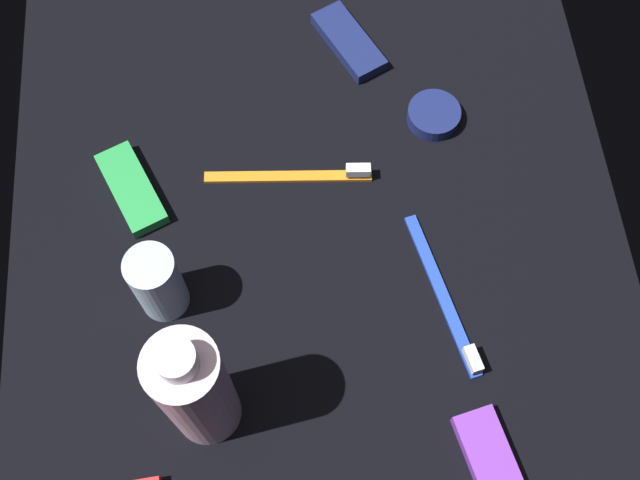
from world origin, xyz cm
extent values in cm
cube|color=black|center=(0.00, 0.00, -0.60)|extent=(84.00, 64.00, 1.20)
cylinder|color=silver|center=(15.45, -12.07, 8.78)|extent=(6.21, 6.21, 17.55)
cylinder|color=silver|center=(15.45, -12.07, 18.65)|extent=(3.20, 3.20, 2.20)
cylinder|color=silver|center=(3.72, -15.94, 4.67)|extent=(4.78, 4.78, 9.34)
cube|color=blue|center=(5.84, 11.78, 0.45)|extent=(17.81, 5.19, 0.90)
cube|color=white|center=(13.15, 13.46, 1.50)|extent=(2.78, 1.65, 1.20)
cube|color=orange|center=(-8.96, -2.59, 0.45)|extent=(2.68, 18.04, 0.90)
cube|color=white|center=(-8.34, 4.88, 1.50)|extent=(1.31, 2.68, 1.20)
cube|color=navy|center=(-25.67, 5.80, 0.75)|extent=(11.10, 8.19, 1.50)
cube|color=purple|center=(23.05, 13.68, 0.75)|extent=(11.03, 6.19, 1.50)
cube|color=green|center=(-8.80, -19.25, 0.75)|extent=(11.13, 7.84, 1.50)
cylinder|color=navy|center=(-14.76, 14.06, 0.85)|extent=(5.85, 5.85, 1.70)
camera|label=1|loc=(31.54, -3.02, 75.06)|focal=44.27mm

